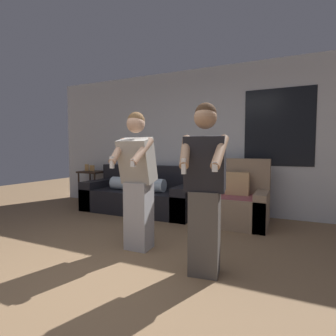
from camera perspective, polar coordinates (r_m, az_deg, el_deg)
ground_plane at (r=2.53m, az=-16.13°, el=-23.81°), size 14.00×14.00×0.00m
wall_back at (r=5.05m, az=8.01°, el=5.96°), size 6.84×0.07×2.70m
couch at (r=5.09m, az=-5.66°, el=-5.95°), size 2.19×0.98×0.86m
armchair at (r=4.33m, az=14.80°, el=-7.26°), size 0.94×0.81×1.03m
side_table at (r=6.07m, az=-16.21°, el=-1.71°), size 0.53×0.44×0.85m
person_left at (r=3.07m, az=-6.68°, el=-2.68°), size 0.45×0.50×1.61m
person_right at (r=2.46m, az=8.00°, el=-4.30°), size 0.43×0.50×1.60m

